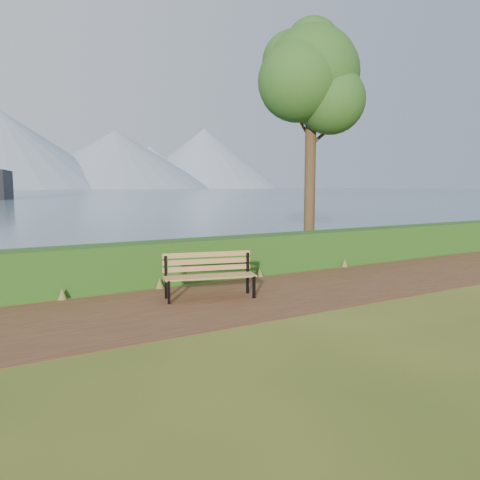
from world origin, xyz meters
TOP-DOWN VIEW (x-y plane):
  - ground at (0.00, 0.00)m, footprint 140.00×140.00m
  - path at (0.00, 0.30)m, footprint 40.00×3.40m
  - hedge at (0.00, 2.60)m, footprint 32.00×0.85m
  - bench at (-0.53, 0.70)m, footprint 1.95×1.00m
  - tree at (4.99, 4.30)m, footprint 3.90×3.20m

SIDE VIEW (x-z plane):
  - ground at x=0.00m, z-range 0.00..0.00m
  - path at x=0.00m, z-range 0.00..0.01m
  - hedge at x=0.00m, z-range 0.00..1.00m
  - bench at x=-0.53m, z-range 0.07..1.01m
  - tree at x=4.99m, z-range 1.87..9.53m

